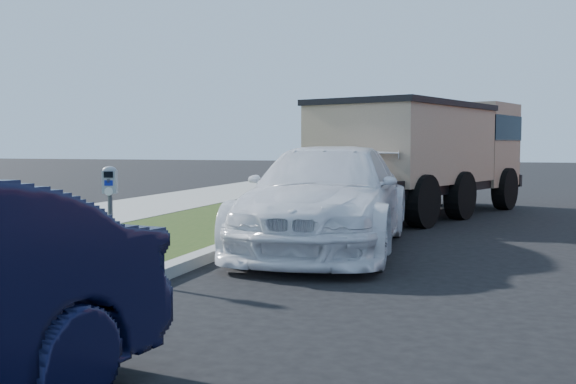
% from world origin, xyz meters
% --- Properties ---
extents(ground, '(120.00, 120.00, 0.00)m').
position_xyz_m(ground, '(0.00, 0.00, 0.00)').
color(ground, black).
rests_on(ground, ground).
extents(streetside, '(6.12, 50.00, 0.15)m').
position_xyz_m(streetside, '(-5.57, 2.00, 0.07)').
color(streetside, gray).
rests_on(streetside, ground).
extents(parking_meter, '(0.20, 0.16, 1.26)m').
position_xyz_m(parking_meter, '(-3.13, -0.62, 1.03)').
color(parking_meter, '#3F4247').
rests_on(parking_meter, ground).
extents(white_wagon, '(2.68, 5.72, 1.61)m').
position_xyz_m(white_wagon, '(-1.25, 2.64, 0.81)').
color(white_wagon, white).
rests_on(white_wagon, ground).
extents(dump_truck, '(4.66, 7.32, 2.70)m').
position_xyz_m(dump_truck, '(-0.35, 8.77, 1.52)').
color(dump_truck, black).
rests_on(dump_truck, ground).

